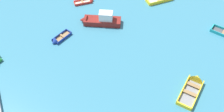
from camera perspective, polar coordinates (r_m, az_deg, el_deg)
The scene contains 4 objects.
rowboat_deep_blue_back_row_left at distance 31.21m, azimuth -11.65°, elevation 3.41°, with size 2.65×2.40×0.86m.
rowboat_red_outer_left at distance 36.55m, azimuth -5.21°, elevation 11.74°, with size 2.81×1.17×0.82m.
motor_launch_maroon_center at distance 32.68m, azimuth -2.67°, elevation 7.81°, with size 5.24×2.75×1.97m.
rowboat_yellow_outer_right at distance 27.63m, azimuth 17.33°, elevation -5.71°, with size 3.90×4.09×1.41m.
Camera 1 is at (-3.98, 0.83, 21.40)m, focal length 42.35 mm.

